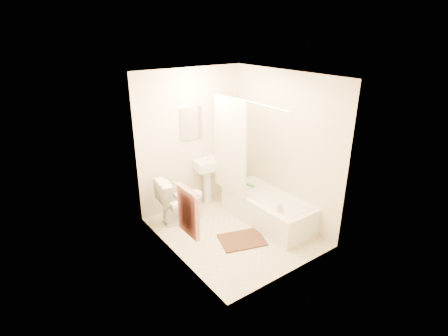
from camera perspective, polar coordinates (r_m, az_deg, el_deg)
floor at (r=5.57m, az=1.53°, el=-10.37°), size 2.40×2.40×0.00m
ceiling at (r=4.74m, az=1.84°, el=14.94°), size 2.40×2.40×0.00m
wall_back at (r=5.97m, az=-5.37°, el=4.56°), size 2.00×0.02×2.40m
wall_left at (r=4.53m, az=-8.42°, el=-1.41°), size 0.02×2.40×2.40m
wall_right at (r=5.66m, az=9.75°, el=3.34°), size 0.02×2.40×2.40m
mirror at (r=5.87m, az=-5.37°, el=7.31°), size 0.40×0.03×0.55m
curtain_rod at (r=5.06m, az=3.82°, el=10.78°), size 0.03×1.70×0.03m
shower_curtain at (r=5.57m, az=0.99°, el=3.57°), size 0.04×0.80×1.55m
towel_bar at (r=4.39m, az=-6.35°, el=-3.55°), size 0.02×0.60×0.02m
towel at (r=4.55m, az=-5.85°, el=-7.09°), size 0.06×0.45×0.66m
toilet_paper at (r=4.87m, az=-8.03°, el=-6.16°), size 0.11×0.12×0.12m
toilet at (r=5.75m, az=-7.03°, el=-5.09°), size 0.81×0.51×0.76m
sink at (r=6.23m, az=-2.66°, el=-1.87°), size 0.52×0.44×0.92m
bathtub at (r=5.78m, az=7.11°, el=-6.66°), size 0.70×1.59×0.45m
bath_mat at (r=5.37m, az=2.97°, el=-11.64°), size 0.78×0.67×0.02m
soap_bottle at (r=5.23m, az=9.07°, el=-6.21°), size 0.10×0.10×0.17m
scrub_brush at (r=6.00m, az=4.30°, el=-2.81°), size 0.06×0.19×0.04m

